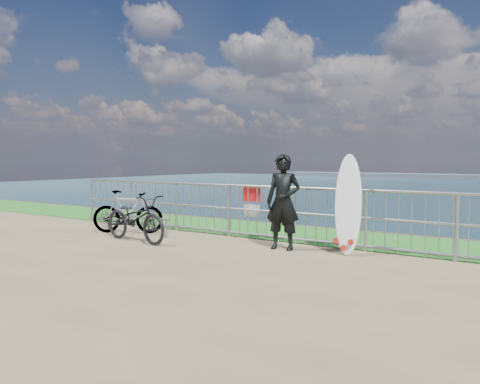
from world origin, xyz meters
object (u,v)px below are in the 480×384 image
Objects in this scene: surfer at (283,202)px; bicycle_near at (135,218)px; bicycle_far at (128,212)px; surfboard at (348,208)px.

bicycle_near is (-2.84, -0.94, -0.40)m from surfer.
surfer is 1.10× the size of bicycle_far.
surfer reaches higher than bicycle_near.
bicycle_near is at bearing -170.17° from surfer.
bicycle_near is at bearing -155.53° from bicycle_far.
surfboard is at bearing -113.76° from bicycle_far.
bicycle_near is (-3.97, -1.22, -0.34)m from surfboard.
surfboard reaches higher than bicycle_near.
surfboard is at bearing -65.73° from bicycle_near.
surfboard is 4.17m from bicycle_near.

